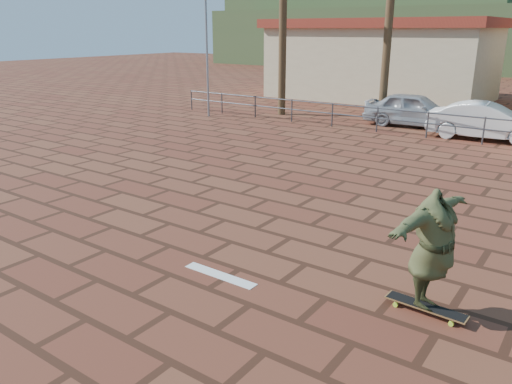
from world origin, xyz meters
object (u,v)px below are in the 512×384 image
(longboard, at_px, (426,307))
(car_white, at_px, (486,121))
(skateboarder, at_px, (433,250))
(car_silver, at_px, (414,110))

(longboard, bearing_deg, car_white, 101.49)
(car_white, bearing_deg, longboard, -176.33)
(skateboarder, height_order, car_silver, skateboarder)
(skateboarder, xyz_separation_m, car_white, (-2.02, 13.36, -0.33))
(longboard, xyz_separation_m, car_white, (-2.02, 13.36, 0.58))
(longboard, relative_size, skateboarder, 0.54)
(skateboarder, bearing_deg, longboard, 90.67)
(longboard, distance_m, car_white, 13.53)
(car_silver, xyz_separation_m, car_white, (3.07, -1.09, -0.03))
(longboard, height_order, car_silver, car_silver)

